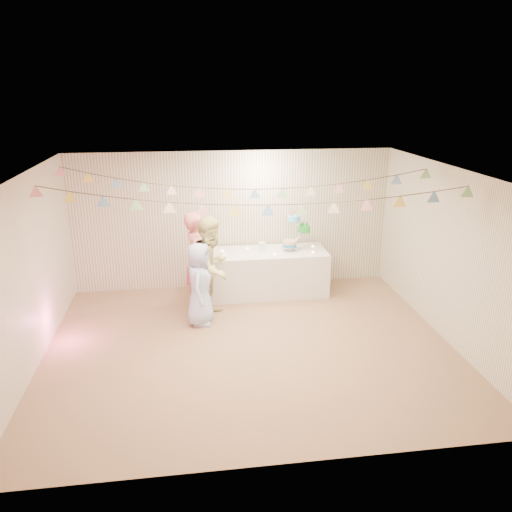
{
  "coord_description": "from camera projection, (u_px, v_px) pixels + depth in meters",
  "views": [
    {
      "loc": [
        -0.83,
        -6.6,
        3.68
      ],
      "look_at": [
        0.2,
        0.8,
        1.15
      ],
      "focal_mm": 35.0,
      "sensor_mm": 36.0,
      "label": 1
    }
  ],
  "objects": [
    {
      "name": "floor",
      "position": [
        250.0,
        346.0,
        7.48
      ],
      "size": [
        6.0,
        6.0,
        0.0
      ],
      "primitive_type": "plane",
      "color": "#826146",
      "rests_on": "ground"
    },
    {
      "name": "tealight_0",
      "position": [
        224.0,
        255.0,
        8.92
      ],
      "size": [
        0.04,
        0.04,
        0.03
      ],
      "primitive_type": "cylinder",
      "color": "#FFD88C",
      "rests_on": "table"
    },
    {
      "name": "bunting_back",
      "position": [
        241.0,
        177.0,
        7.76
      ],
      "size": [
        5.6,
        1.1,
        0.4
      ],
      "primitive_type": null,
      "color": "pink",
      "rests_on": "ceiling"
    },
    {
      "name": "tealight_6",
      "position": [
        222.0,
        251.0,
        9.16
      ],
      "size": [
        0.04,
        0.04,
        0.03
      ],
      "primitive_type": "cylinder",
      "color": "#FFD88C",
      "rests_on": "table"
    },
    {
      "name": "tealight_3",
      "position": [
        284.0,
        246.0,
        9.41
      ],
      "size": [
        0.04,
        0.04,
        0.03
      ],
      "primitive_type": "cylinder",
      "color": "#FFD88C",
      "rests_on": "table"
    },
    {
      "name": "cake_bottom",
      "position": [
        289.0,
        250.0,
        9.2
      ],
      "size": [
        0.31,
        0.31,
        0.15
      ],
      "primitive_type": null,
      "color": "teal",
      "rests_on": "cake_stand"
    },
    {
      "name": "platter",
      "position": [
        234.0,
        257.0,
        9.06
      ],
      "size": [
        0.38,
        0.38,
        0.02
      ],
      "primitive_type": "cylinder",
      "color": "white",
      "rests_on": "table"
    },
    {
      "name": "bunting_front",
      "position": [
        251.0,
        197.0,
        6.55
      ],
      "size": [
        5.6,
        0.9,
        0.36
      ],
      "primitive_type": null,
      "color": "#72A5E5",
      "rests_on": "ceiling"
    },
    {
      "name": "cake_middle",
      "position": [
        305.0,
        233.0,
        9.3
      ],
      "size": [
        0.27,
        0.27,
        0.22
      ],
      "primitive_type": null,
      "color": "green",
      "rests_on": "cake_stand"
    },
    {
      "name": "table",
      "position": [
        267.0,
        272.0,
        9.3
      ],
      "size": [
        2.19,
        0.88,
        0.82
      ],
      "primitive_type": "cube",
      "color": "silver",
      "rests_on": "floor"
    },
    {
      "name": "right_wall",
      "position": [
        449.0,
        255.0,
        7.45
      ],
      "size": [
        5.0,
        5.0,
        0.0
      ],
      "primitive_type": "plane",
      "color": "silver",
      "rests_on": "ground"
    },
    {
      "name": "cake_top_tier",
      "position": [
        294.0,
        221.0,
        9.07
      ],
      "size": [
        0.25,
        0.25,
        0.19
      ],
      "primitive_type": null,
      "color": "#4EB6F6",
      "rests_on": "cake_stand"
    },
    {
      "name": "tealight_5",
      "position": [
        313.0,
        246.0,
        9.42
      ],
      "size": [
        0.04,
        0.04,
        0.03
      ],
      "primitive_type": "cylinder",
      "color": "#FFD88C",
      "rests_on": "table"
    },
    {
      "name": "tealight_2",
      "position": [
        275.0,
        254.0,
        8.97
      ],
      "size": [
        0.04,
        0.04,
        0.03
      ],
      "primitive_type": "cylinder",
      "color": "#FFD88C",
      "rests_on": "table"
    },
    {
      "name": "tealight_1",
      "position": [
        247.0,
        248.0,
        9.28
      ],
      "size": [
        0.04,
        0.04,
        0.03
      ],
      "primitive_type": "cylinder",
      "color": "#FFD88C",
      "rests_on": "table"
    },
    {
      "name": "front_wall",
      "position": [
        283.0,
        353.0,
        4.72
      ],
      "size": [
        6.0,
        6.0,
        0.0
      ],
      "primitive_type": "plane",
      "color": "silver",
      "rests_on": "ground"
    },
    {
      "name": "posy",
      "position": [
        262.0,
        250.0,
        9.2
      ],
      "size": [
        0.15,
        0.15,
        0.18
      ],
      "primitive_type": null,
      "color": "white",
      "rests_on": "table"
    },
    {
      "name": "cake_stand",
      "position": [
        296.0,
        235.0,
        9.2
      ],
      "size": [
        0.61,
        0.36,
        0.68
      ],
      "primitive_type": null,
      "color": "silver",
      "rests_on": "table"
    },
    {
      "name": "person_child",
      "position": [
        200.0,
        284.0,
        8.0
      ],
      "size": [
        0.57,
        0.75,
        1.37
      ],
      "primitive_type": "imported",
      "rotation": [
        0.0,
        0.0,
        1.36
      ],
      "color": "#A8BBEE",
      "rests_on": "floor"
    },
    {
      "name": "left_wall",
      "position": [
        28.0,
        275.0,
        6.67
      ],
      "size": [
        5.0,
        5.0,
        0.0
      ],
      "primitive_type": "plane",
      "color": "silver",
      "rests_on": "ground"
    },
    {
      "name": "person_adult_b",
      "position": [
        212.0,
        267.0,
        8.21
      ],
      "size": [
        1.0,
        1.06,
        1.73
      ],
      "primitive_type": "imported",
      "rotation": [
        0.0,
        0.0,
        1.01
      ],
      "color": "#D0C880",
      "rests_on": "floor"
    },
    {
      "name": "ceiling",
      "position": [
        249.0,
        173.0,
        6.64
      ],
      "size": [
        6.0,
        6.0,
        0.0
      ],
      "primitive_type": "plane",
      "color": "beige",
      "rests_on": "ground"
    },
    {
      "name": "tealight_4",
      "position": [
        313.0,
        252.0,
        9.1
      ],
      "size": [
        0.04,
        0.04,
        0.03
      ],
      "primitive_type": "cylinder",
      "color": "#FFD88C",
      "rests_on": "table"
    },
    {
      "name": "back_wall",
      "position": [
        233.0,
        220.0,
        9.41
      ],
      "size": [
        6.0,
        6.0,
        0.0
      ],
      "primitive_type": "plane",
      "color": "silver",
      "rests_on": "ground"
    },
    {
      "name": "person_adult_a",
      "position": [
        197.0,
        261.0,
        8.55
      ],
      "size": [
        0.44,
        0.64,
        1.72
      ],
      "primitive_type": "imported",
      "rotation": [
        0.0,
        0.0,
        1.52
      ],
      "color": "#CB6A6A",
      "rests_on": "floor"
    }
  ]
}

